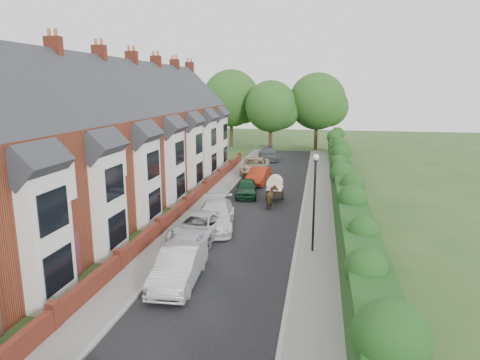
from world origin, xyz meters
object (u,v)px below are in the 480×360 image
(car_red, at_px, (259,176))
(car_beige, at_px, (255,166))
(car_white, at_px, (215,215))
(car_grey, at_px, (268,154))
(horse_cart, at_px, (275,186))
(horse, at_px, (272,197))
(car_silver_b, at_px, (199,227))
(car_green, at_px, (246,188))
(lamppost, at_px, (315,191))
(car_silver_a, at_px, (179,266))

(car_red, xyz_separation_m, car_beige, (-0.98, 4.26, 0.07))
(car_white, height_order, car_grey, car_white)
(car_beige, relative_size, horse_cart, 2.12)
(car_beige, height_order, horse, car_beige)
(car_red, distance_m, car_beige, 4.37)
(car_silver_b, xyz_separation_m, car_white, (0.43, 2.00, 0.07))
(car_green, relative_size, car_red, 0.91)
(lamppost, distance_m, car_red, 16.54)
(car_red, relative_size, horse_cart, 1.63)
(car_silver_a, bearing_deg, car_silver_b, 93.47)
(lamppost, height_order, car_red, lamppost)
(lamppost, relative_size, car_green, 1.29)
(lamppost, bearing_deg, car_red, 107.94)
(car_beige, distance_m, horse_cart, 10.23)
(car_beige, bearing_deg, car_silver_b, -95.19)
(car_silver_a, distance_m, car_silver_b, 5.64)
(car_white, xyz_separation_m, car_beige, (-0.13, 16.80, 0.02))
(car_grey, relative_size, horse_cart, 1.84)
(car_silver_a, xyz_separation_m, car_red, (0.61, 20.14, -0.05))
(car_red, bearing_deg, lamppost, -67.37)
(car_red, height_order, horse, horse)
(car_white, height_order, car_green, car_white)
(car_green, height_order, car_grey, car_grey)
(car_silver_a, distance_m, car_red, 20.15)
(car_silver_b, height_order, horse_cart, horse_cart)
(car_grey, bearing_deg, car_red, -100.92)
(car_grey, bearing_deg, lamppost, -92.57)
(car_silver_b, bearing_deg, car_green, 91.31)
(lamppost, height_order, car_green, lamppost)
(car_beige, height_order, car_grey, car_beige)
(car_green, bearing_deg, horse_cart, -30.07)
(car_silver_b, height_order, car_grey, car_grey)
(car_silver_a, relative_size, car_green, 1.18)
(car_beige, bearing_deg, car_grey, 83.78)
(lamppost, height_order, car_beige, lamppost)
(horse, distance_m, horse_cart, 1.94)
(car_white, xyz_separation_m, car_grey, (0.16, 25.31, -0.06))
(car_grey, bearing_deg, horse, -96.43)
(car_white, relative_size, car_red, 1.22)
(lamppost, xyz_separation_m, car_green, (-5.36, 10.94, -2.62))
(car_green, bearing_deg, car_beige, 85.83)
(lamppost, distance_m, horse, 9.03)
(car_white, distance_m, car_red, 12.57)
(horse_cart, bearing_deg, car_green, 158.27)
(car_silver_b, xyz_separation_m, car_red, (1.28, 14.54, 0.02))
(lamppost, bearing_deg, car_grey, 101.42)
(car_grey, xyz_separation_m, horse, (2.68, -20.20, 0.03))
(car_silver_b, bearing_deg, horse_cart, 76.78)
(car_white, height_order, horse, car_white)
(car_white, bearing_deg, car_silver_b, -111.83)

